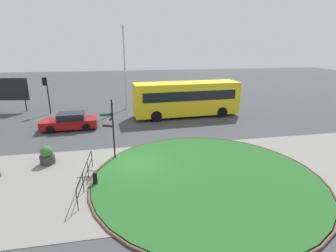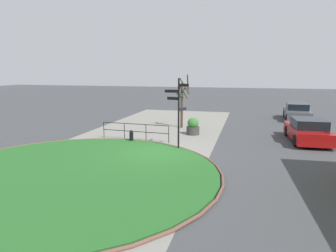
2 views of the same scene
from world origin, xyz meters
The scene contains 11 objects.
ground centered at (0.00, 0.00, 0.00)m, with size 120.00×120.00×0.00m, color #3D3F42.
sidewalk_paving centered at (0.00, -1.72, 0.01)m, with size 32.00×8.57×0.02m, color gray.
grass_island centered at (3.60, -2.41, 0.05)m, with size 11.62×11.62×0.10m, color #235B23.
grass_kerb_ring centered at (3.60, -2.41, 0.06)m, with size 11.93×11.93×0.11m, color brown.
signpost_directional centered at (-1.14, 0.81, 2.17)m, with size 0.77×1.25×3.68m.
bollard_foreground centered at (-2.02, -2.13, 0.36)m, with size 0.23×0.23×0.71m.
railing_grass_edge centered at (-2.45, -2.07, 0.65)m, with size 0.27×4.15×1.00m.
car_near_lane centered at (-13.06, 8.20, 0.64)m, with size 4.25×1.99×1.36m.
car_far_lane centered at (-4.74, 7.60, 0.64)m, with size 4.47×2.13×1.35m.
planter_near_signpost centered at (-4.94, 0.90, 0.50)m, with size 0.82×0.82×1.10m.
street_tree_bare centered at (-7.07, -0.26, 1.90)m, with size 1.06×1.01×3.80m.
Camera 2 is at (13.68, 4.19, 4.04)m, focal length 32.23 mm.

